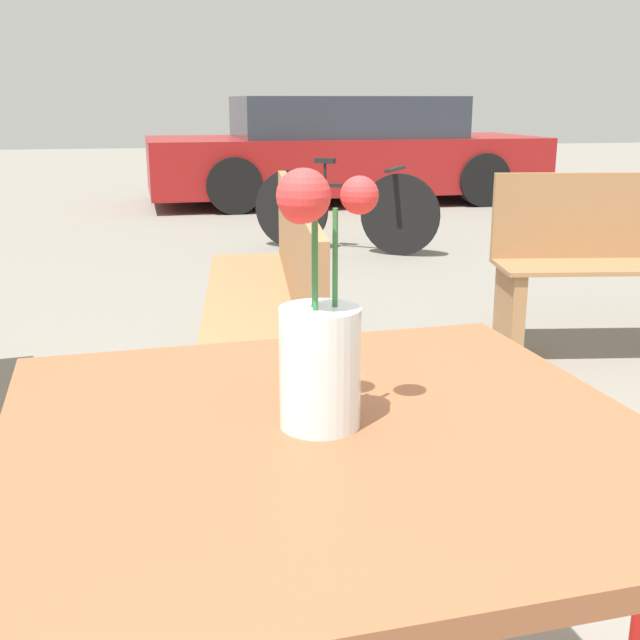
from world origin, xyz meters
TOP-DOWN VIEW (x-y plane):
  - table_front at (0.00, 0.00)m, footprint 0.91×0.89m
  - flower_vase at (-0.01, 0.01)m, footprint 0.14×0.14m
  - bench_near at (0.19, 1.89)m, footprint 0.56×2.02m
  - bicycle at (1.23, 5.23)m, footprint 1.32×0.87m
  - parked_car at (1.96, 8.46)m, footprint 4.61×1.94m

SIDE VIEW (x-z plane):
  - bicycle at x=1.23m, z-range -0.03..0.70m
  - bench_near at x=0.19m, z-range 0.05..0.90m
  - parked_car at x=1.96m, z-range -0.02..1.19m
  - table_front at x=0.00m, z-range 0.27..1.03m
  - flower_vase at x=-0.01m, z-range 0.70..1.04m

